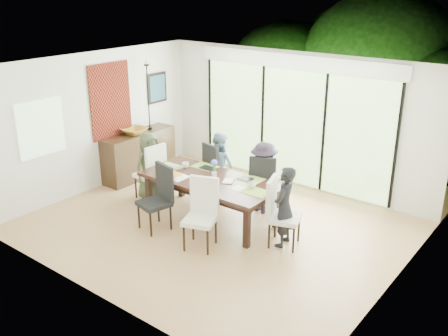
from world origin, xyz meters
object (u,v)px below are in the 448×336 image
Objects in this scene: person_far_left at (220,166)px; table_top at (210,180)px; chair_far_left at (220,170)px; cup_b at (213,180)px; laptop at (170,169)px; vase at (214,175)px; chair_near_right at (200,215)px; cup_a at (186,165)px; chair_near_left at (154,199)px; person_far_right at (264,178)px; cup_c at (252,185)px; chair_far_right at (264,182)px; sideboard at (139,155)px; bowl at (134,131)px; chair_right_end at (285,213)px; person_left_end at (150,166)px; chair_left_end at (149,171)px; person_right_end at (284,207)px.

table_top is at bearing 125.11° from person_far_left.
chair_far_left is 11.00× the size of cup_b.
vase is at bearing -12.25° from laptop.
chair_near_right is at bearing -51.41° from laptop.
cup_a is at bearing 167.91° from table_top.
chair_far_left and chair_near_right have the same top height.
chair_near_left is 3.33× the size of laptop.
person_far_right reaches higher than chair_far_left.
person_far_right is 10.40× the size of cup_c.
chair_far_right is 0.83m from cup_c.
sideboard is (-2.00, 1.55, -0.08)m from chair_near_left.
bowl is (-2.50, 0.58, 0.29)m from table_top.
chair_right_end is 2.98m from person_left_end.
person_far_right is (0.00, -0.02, 0.10)m from chair_far_right.
cup_b reaches higher than laptop.
bowl is (-3.30, 0.48, 0.21)m from cup_c.
person_far_left is (0.05, 1.70, 0.10)m from chair_near_left.
chair_left_end is 0.65× the size of sideboard.
cup_b is (-1.33, -0.10, 0.15)m from person_right_end.
laptop is (-0.85, -0.10, 0.04)m from table_top.
chair_near_right is at bearing 135.58° from chair_far_left.
vase is 0.75m from cup_c.
person_left_end reaches higher than laptop.
chair_right_end is at bearing 21.26° from chair_near_right.
chair_near_left is 2.00m from person_far_right.
cup_b is (1.00, -0.00, 0.03)m from laptop.
chair_far_right is 8.87× the size of cup_a.
cup_a is 0.07× the size of sideboard.
table_top is 0.86m from laptop.
table_top is 7.27× the size of laptop.
chair_near_right is 0.65× the size of sideboard.
person_far_right is at bearing 65.96° from chair_far_right.
chair_right_end is at bearing -1.97° from vase.
laptop is (-0.90, -0.15, -0.05)m from vase.
bowl is at bearing 24.12° from chair_far_left.
table_top is at bearing 95.91° from chair_left_end.
table_top is at bearing -82.26° from person_left_end.
chair_right_end is 8.87× the size of cup_a.
cup_c is at bearing 17.10° from cup_b.
sideboard reaches higher than cup_c.
table_top is at bearing 146.31° from cup_b.
chair_far_right is 0.98m from vase.
vase is 0.36× the size of laptop.
person_left_end is (-1.98, 0.87, 0.10)m from chair_near_right.
person_left_end is (-1.48, 0.00, -0.08)m from table_top.
chair_far_right reaches higher than cup_c.
person_right_end is 3.91× the size of laptop.
chair_far_left and chair_far_right have the same top height.
chair_near_left reaches higher than cup_c.
vase is at bearing -11.74° from bowl.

